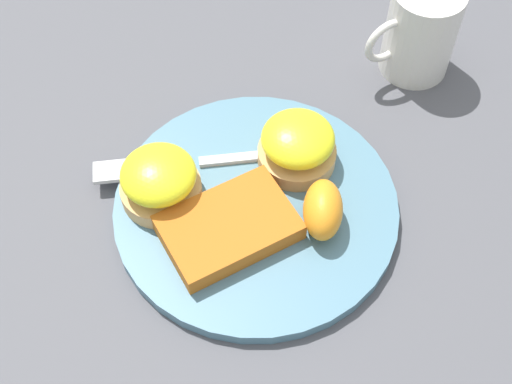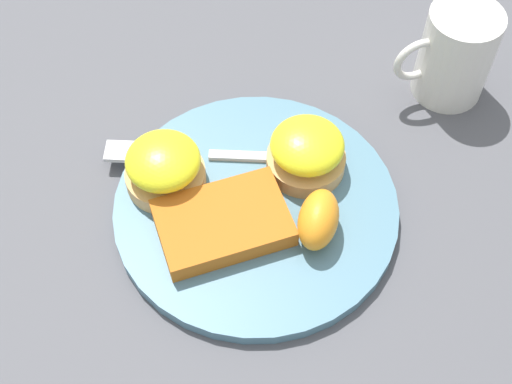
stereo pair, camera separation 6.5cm
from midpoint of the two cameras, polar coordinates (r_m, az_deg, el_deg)
The scene contains 8 objects.
ground_plane at distance 0.68m, azimuth 2.74°, elevation -1.81°, with size 1.10×1.10×0.00m, color #4C4C51.
plate at distance 0.67m, azimuth 2.76°, elevation -1.49°, with size 0.27×0.27×0.01m, color slate.
sandwich_benedict_left at distance 0.68m, azimuth 6.83°, elevation 3.06°, with size 0.08×0.08×0.05m.
sandwich_benedict_right at distance 0.66m, azimuth -4.61°, elevation 1.82°, with size 0.08×0.08×0.05m.
hashbrown_patty at distance 0.65m, azimuth 0.22°, elevation -2.68°, with size 0.12×0.08×0.02m, color #BA601B.
orange_wedge at distance 0.64m, azimuth 7.93°, elevation -2.41°, with size 0.06×0.04×0.04m, color orange.
fork at distance 0.70m, azimuth -1.86°, elevation 2.82°, with size 0.21×0.09×0.00m.
cup at distance 0.78m, azimuth 17.98°, elevation 10.29°, with size 0.11×0.07×0.10m.
Camera 2 is at (0.11, 0.35, 0.57)m, focal length 50.00 mm.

